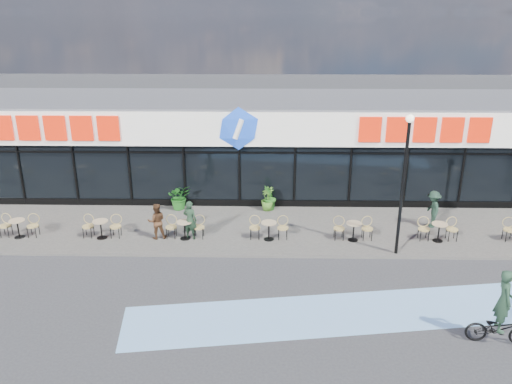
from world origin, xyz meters
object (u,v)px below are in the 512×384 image
Objects in this scene: potted_plant_right at (270,198)px; patron_right at (157,221)px; cyclist_a at (500,319)px; potted_plant_mid at (268,199)px; patron_left at (190,220)px; pedestrian_a at (433,209)px; lamp_post at (404,174)px; potted_plant_left at (179,197)px.

patron_right reaches higher than potted_plant_right.
cyclist_a reaches higher than patron_right.
patron_right is at bearing -144.66° from potted_plant_mid.
cyclist_a is at bearing -56.34° from potted_plant_mid.
patron_right is 0.66× the size of cyclist_a.
potted_plant_mid is 4.34m from patron_left.
patron_left is 11.26m from cyclist_a.
potted_plant_mid is 0.49× the size of cyclist_a.
lamp_post is at bearing -37.68° from pedestrian_a.
lamp_post is 3.32× the size of pedestrian_a.
cyclist_a is (6.16, -9.38, 0.06)m from potted_plant_right.
potted_plant_left is 0.52× the size of cyclist_a.
lamp_post is at bearing 158.50° from patron_right.
cyclist_a reaches higher than patron_left.
patron_right reaches higher than potted_plant_mid.
patron_left reaches higher than pedestrian_a.
lamp_post is 4.39× the size of potted_plant_right.
potted_plant_right is 6.93m from pedestrian_a.
potted_plant_left is 0.80× the size of patron_right.
pedestrian_a is at bearing -151.60° from patron_left.
patron_right is (-1.32, -0.02, -0.06)m from patron_left.
lamp_post is 6.75m from potted_plant_right.
patron_left is at bearing -73.14° from potted_plant_left.
potted_plant_right is at bearing -115.33° from patron_left.
lamp_post is 10.08m from potted_plant_left.
pedestrian_a reaches higher than potted_plant_right.
lamp_post is 6.86m from potted_plant_mid.
cyclist_a is at bearing 134.79° from patron_right.
potted_plant_right is at bearing -160.06° from patron_right.
potted_plant_left is 0.74× the size of pedestrian_a.
potted_plant_right is at bearing -102.37° from pedestrian_a.
potted_plant_right is (-4.67, 4.19, -2.50)m from lamp_post.
potted_plant_mid is (-4.77, 4.21, -2.55)m from lamp_post.
potted_plant_left is 10.97m from pedestrian_a.
patron_left reaches higher than patron_right.
cyclist_a is at bearing -74.00° from lamp_post.
patron_right is at bearing 21.53° from patron_left.
cyclist_a is (10.63, -6.31, -0.07)m from patron_right.
lamp_post is 3.30× the size of patron_left.
patron_right is 0.93× the size of pedestrian_a.
pedestrian_a is (9.87, 1.34, -0.00)m from patron_left.
lamp_post is 2.34× the size of cyclist_a.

